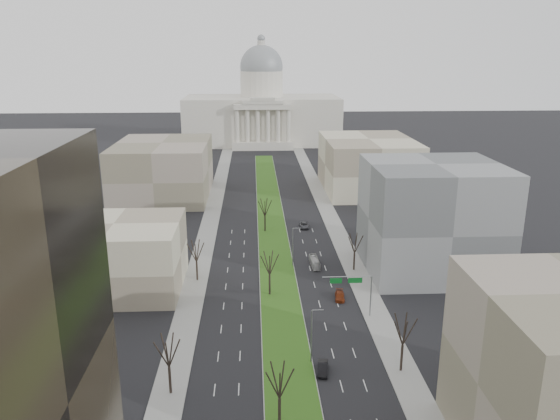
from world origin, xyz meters
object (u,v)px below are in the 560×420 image
object	(u,v)px
box_van	(315,262)
car_grey_far	(304,225)
car_red	(340,296)
car_black	(323,368)

from	to	relation	value
box_van	car_grey_far	bearing A→B (deg)	87.03
car_red	box_van	distance (m)	17.65
car_black	box_van	bearing A→B (deg)	94.00
car_grey_far	box_van	bearing A→B (deg)	-91.35
car_black	car_grey_far	size ratio (longest dim) A/B	0.85
car_grey_far	car_black	bearing A→B (deg)	-93.87
car_black	car_red	bearing A→B (deg)	84.12
car_red	car_grey_far	xyz separation A→B (m)	(-2.81, 45.42, 0.06)
car_red	box_van	size ratio (longest dim) A/B	0.64
car_black	car_red	size ratio (longest dim) A/B	0.97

